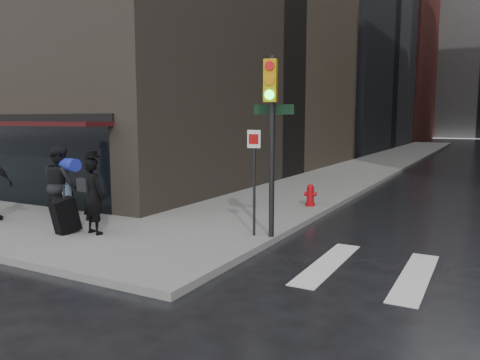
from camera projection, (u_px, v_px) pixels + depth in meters
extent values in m
plane|color=black|center=(151.00, 252.00, 9.79)|extent=(140.00, 140.00, 0.00)
cube|color=slate|center=(393.00, 158.00, 33.36)|extent=(4.00, 50.00, 0.15)
cube|color=silver|center=(328.00, 263.00, 9.02)|extent=(0.50, 3.00, 0.01)
cube|color=silver|center=(415.00, 276.00, 8.27)|extent=(0.50, 3.00, 0.01)
cube|color=#5D281F|center=(350.00, 50.00, 68.40)|extent=(22.00, 20.00, 26.00)
cube|color=black|center=(16.00, 163.00, 14.70)|extent=(8.00, 0.12, 2.60)
cube|color=black|center=(11.00, 118.00, 14.46)|extent=(8.40, 0.08, 0.22)
imported|color=black|center=(93.00, 196.00, 10.67)|extent=(0.71, 0.53, 1.76)
cylinder|color=black|center=(92.00, 157.00, 10.56)|extent=(0.38, 0.38, 0.05)
cylinder|color=black|center=(92.00, 154.00, 10.55)|extent=(0.23, 0.23, 0.14)
cube|color=black|center=(83.00, 185.00, 10.78)|extent=(0.39, 0.18, 0.31)
cube|color=black|center=(65.00, 216.00, 10.74)|extent=(0.41, 0.72, 0.89)
cylinder|color=black|center=(64.00, 196.00, 10.68)|extent=(0.04, 0.04, 0.41)
imported|color=black|center=(61.00, 185.00, 11.76)|extent=(1.18, 1.06, 1.97)
cube|color=black|center=(64.00, 197.00, 12.29)|extent=(0.67, 0.52, 0.37)
cylinder|color=#1D299F|center=(70.00, 165.00, 11.52)|extent=(0.65, 0.44, 0.32)
cylinder|color=black|center=(272.00, 148.00, 10.27)|extent=(0.12, 0.12, 3.97)
cube|color=#C7940D|center=(270.00, 81.00, 9.88)|extent=(0.31, 0.24, 0.89)
cylinder|color=red|center=(270.00, 66.00, 9.75)|extent=(0.20, 0.09, 0.20)
cylinder|color=orange|center=(269.00, 80.00, 9.78)|extent=(0.20, 0.09, 0.20)
cylinder|color=#19E533|center=(269.00, 95.00, 9.82)|extent=(0.20, 0.09, 0.20)
cylinder|color=black|center=(254.00, 183.00, 10.48)|extent=(0.06, 0.06, 2.38)
cube|color=white|center=(254.00, 139.00, 10.33)|extent=(0.30, 0.08, 0.40)
cube|color=black|center=(274.00, 109.00, 10.23)|extent=(0.88, 0.22, 0.22)
cylinder|color=#A80A10|center=(310.00, 204.00, 14.28)|extent=(0.29, 0.29, 0.09)
cylinder|color=#A80A10|center=(310.00, 197.00, 14.26)|extent=(0.22, 0.22, 0.55)
sphere|color=#A80A10|center=(310.00, 187.00, 14.22)|extent=(0.20, 0.20, 0.20)
cylinder|color=#A80A10|center=(310.00, 194.00, 14.24)|extent=(0.38, 0.19, 0.13)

